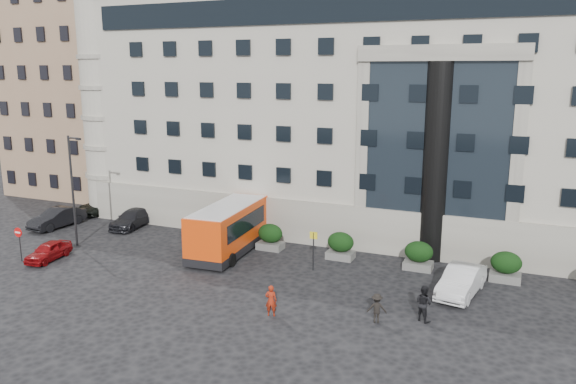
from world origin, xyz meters
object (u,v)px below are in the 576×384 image
parked_car_c (132,219)px  white_taxi (461,281)px  minibus (229,227)px  parked_car_d (102,205)px  hedge_e (506,266)px  parked_car_b (57,218)px  hedge_a (207,228)px  pedestrian_b (424,303)px  hedge_c (341,245)px  red_truck (145,184)px  bus_stop_sign (313,244)px  no_entry_sign (19,237)px  hedge_b (270,237)px  pedestrian_c (377,308)px  hedge_d (419,255)px  parked_car_a (48,251)px  pedestrian_a (271,301)px  street_lamp (73,187)px

parked_car_c → white_taxi: white_taxi is taller
minibus → parked_car_d: 16.79m
hedge_e → parked_car_b: 33.84m
hedge_a → pedestrian_b: bearing=-23.4°
hedge_c → red_truck: bearing=156.2°
bus_stop_sign → pedestrian_b: bus_stop_sign is taller
hedge_e → no_entry_sign: 31.09m
hedge_b → pedestrian_c: size_ratio=1.20×
hedge_d → hedge_e: same height
no_entry_sign → white_taxi: bearing=11.6°
parked_car_a → parked_car_b: 8.34m
no_entry_sign → hedge_e: bearing=16.5°
no_entry_sign → parked_car_a: no_entry_sign is taller
red_truck → parked_car_d: size_ratio=0.98×
pedestrian_a → parked_car_c: bearing=-46.7°
street_lamp → red_truck: street_lamp is taller
no_entry_sign → parked_car_d: size_ratio=0.48×
bus_stop_sign → pedestrian_a: size_ratio=1.51×
no_entry_sign → hedge_d: bearing=19.8°
hedge_e → bus_stop_sign: 11.67m
red_truck → parked_car_c: 11.43m
hedge_c → parked_car_a: 19.57m
street_lamp → pedestrian_c: street_lamp is taller
minibus → parked_car_c: minibus is taller
minibus → parked_car_d: (-15.87, 5.36, -1.18)m
hedge_a → bus_stop_sign: (9.50, -2.80, 0.80)m
hedge_d → parked_car_a: (-23.10, -7.90, -0.32)m
hedge_d → parked_car_c: hedge_d is taller
hedge_d → hedge_e: size_ratio=1.00×
hedge_b → parked_car_b: size_ratio=0.39×
hedge_e → bus_stop_sign: bearing=-166.1°
pedestrian_c → parked_car_a: bearing=-16.3°
hedge_c → parked_car_a: hedge_c is taller
hedge_a → white_taxi: hedge_a is taller
hedge_c → pedestrian_c: bearing=-61.4°
bus_stop_sign → parked_car_b: 22.55m
street_lamp → no_entry_sign: size_ratio=3.45×
parked_car_a → white_taxi: bearing=3.5°
pedestrian_b → pedestrian_c: (-2.12, -1.14, -0.18)m
parked_car_a → pedestrian_c: bearing=-8.5°
white_taxi → no_entry_sign: bearing=-159.2°
red_truck → parked_car_d: (0.51, -7.01, -0.62)m
hedge_a → hedge_c: bearing=0.0°
hedge_b → parked_car_c: hedge_b is taller
hedge_a → pedestrian_b: (17.21, -7.46, 0.01)m
hedge_d → hedge_e: 5.20m
hedge_e → parked_car_c: hedge_e is taller
parked_car_c → pedestrian_c: size_ratio=3.11×
parked_car_a → pedestrian_a: size_ratio=2.14×
hedge_c → white_taxi: bearing=-21.3°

